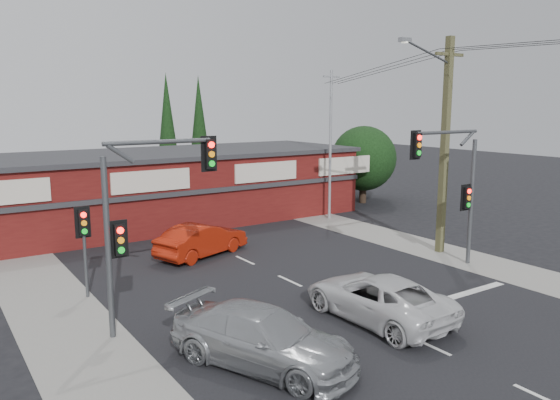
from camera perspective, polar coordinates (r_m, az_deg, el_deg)
ground at (r=19.53m, az=6.78°, el=-11.01°), size 120.00×120.00×0.00m
road_strip at (r=23.33m, az=-1.29°, el=-7.42°), size 14.00×70.00×0.01m
verge_left at (r=20.32m, az=-22.32°, el=-10.84°), size 3.00×70.00×0.02m
verge_right at (r=28.64m, az=13.23°, el=-4.39°), size 3.00×70.00×0.02m
stop_line at (r=20.94m, az=16.93°, el=-9.89°), size 6.50×0.35×0.01m
white_suv at (r=18.39m, az=10.15°, el=-9.98°), size 2.63×5.44×1.49m
silver_suv at (r=15.11m, az=-1.79°, el=-14.20°), size 4.23×5.82×1.57m
red_sedan at (r=25.66m, az=-8.18°, el=-4.13°), size 4.95×3.11×1.54m
lane_dashes at (r=17.09m, az=15.27°, el=-14.42°), size 0.12×30.09×0.01m
shop_building at (r=33.02m, az=-14.07°, el=1.22°), size 27.30×8.40×4.22m
tree_cluster at (r=39.76m, az=8.49°, el=3.95°), size 5.90×5.10×5.50m
conifer_near at (r=40.85m, az=-11.69°, el=7.65°), size 1.80×1.80×9.25m
conifer_far at (r=44.10m, az=-8.44°, el=7.90°), size 1.80×1.80×9.25m
traffic_mast_left at (r=17.00m, az=-14.27°, el=-0.64°), size 3.77×0.27×5.97m
traffic_mast_right at (r=24.13m, az=17.88°, el=2.28°), size 3.96×0.27×5.97m
pedestal_signal at (r=20.85m, az=-19.82°, el=-3.28°), size 0.55×0.27×3.38m
utility_pole at (r=26.40m, az=16.70°, el=6.12°), size 4.38×0.59×10.00m
steel_pole at (r=33.31m, az=5.28°, el=6.00°), size 1.20×0.16×9.00m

